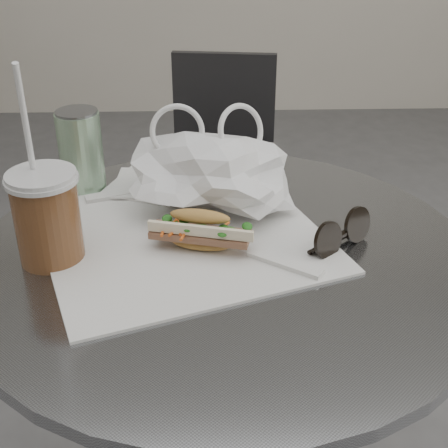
{
  "coord_description": "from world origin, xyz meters",
  "views": [
    {
      "loc": [
        -0.02,
        -0.6,
        1.23
      ],
      "look_at": [
        -0.0,
        0.19,
        0.79
      ],
      "focal_mm": 50.0,
      "sensor_mm": 36.0,
      "label": 1
    }
  ],
  "objects_px": {
    "drink_can": "(81,151)",
    "sunglasses": "(341,235)",
    "banh_mi": "(200,231)",
    "iced_coffee": "(47,215)",
    "chair_far": "(220,200)",
    "cafe_table": "(224,386)"
  },
  "relations": [
    {
      "from": "drink_can",
      "to": "sunglasses",
      "type": "bearing_deg",
      "value": -27.37
    },
    {
      "from": "banh_mi",
      "to": "drink_can",
      "type": "bearing_deg",
      "value": 147.53
    },
    {
      "from": "iced_coffee",
      "to": "chair_far",
      "type": "bearing_deg",
      "value": 74.43
    },
    {
      "from": "chair_far",
      "to": "sunglasses",
      "type": "xyz_separation_m",
      "value": [
        0.16,
        -0.94,
        0.42
      ]
    },
    {
      "from": "cafe_table",
      "to": "drink_can",
      "type": "relative_size",
      "value": 5.26
    },
    {
      "from": "banh_mi",
      "to": "drink_can",
      "type": "xyz_separation_m",
      "value": [
        -0.21,
        0.22,
        0.04
      ]
    },
    {
      "from": "chair_far",
      "to": "drink_can",
      "type": "height_order",
      "value": "drink_can"
    },
    {
      "from": "chair_far",
      "to": "drink_can",
      "type": "bearing_deg",
      "value": 77.49
    },
    {
      "from": "chair_far",
      "to": "banh_mi",
      "type": "relative_size",
      "value": 3.98
    },
    {
      "from": "banh_mi",
      "to": "sunglasses",
      "type": "distance_m",
      "value": 0.21
    },
    {
      "from": "chair_far",
      "to": "iced_coffee",
      "type": "xyz_separation_m",
      "value": [
        -0.27,
        -0.96,
        0.47
      ]
    },
    {
      "from": "drink_can",
      "to": "cafe_table",
      "type": "bearing_deg",
      "value": -42.14
    },
    {
      "from": "cafe_table",
      "to": "chair_far",
      "type": "distance_m",
      "value": 0.95
    },
    {
      "from": "chair_far",
      "to": "sunglasses",
      "type": "bearing_deg",
      "value": 106.79
    },
    {
      "from": "cafe_table",
      "to": "chair_far",
      "type": "xyz_separation_m",
      "value": [
        0.02,
        0.94,
        -0.12
      ]
    },
    {
      "from": "iced_coffee",
      "to": "sunglasses",
      "type": "xyz_separation_m",
      "value": [
        0.43,
        0.02,
        -0.05
      ]
    },
    {
      "from": "chair_far",
      "to": "banh_mi",
      "type": "xyz_separation_m",
      "value": [
        -0.05,
        -0.94,
        0.43
      ]
    },
    {
      "from": "banh_mi",
      "to": "iced_coffee",
      "type": "distance_m",
      "value": 0.22
    },
    {
      "from": "cafe_table",
      "to": "sunglasses",
      "type": "distance_m",
      "value": 0.34
    },
    {
      "from": "iced_coffee",
      "to": "banh_mi",
      "type": "bearing_deg",
      "value": 4.1
    },
    {
      "from": "chair_far",
      "to": "sunglasses",
      "type": "distance_m",
      "value": 1.04
    },
    {
      "from": "cafe_table",
      "to": "drink_can",
      "type": "xyz_separation_m",
      "value": [
        -0.24,
        0.22,
        0.35
      ]
    }
  ]
}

